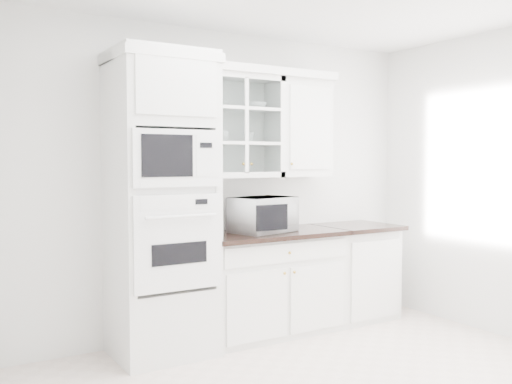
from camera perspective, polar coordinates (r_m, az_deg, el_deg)
room_shell at (r=4.06m, az=5.81°, el=6.39°), size 4.00×3.50×2.70m
oven_column at (r=4.56m, az=-9.42°, el=-1.28°), size 0.76×0.68×2.40m
base_cabinet_run at (r=5.17m, az=1.31°, el=-8.98°), size 1.32×0.67×0.92m
extra_base_cabinet at (r=5.76m, az=9.78°, el=-7.75°), size 0.72×0.67×0.92m
upper_cabinet_glass at (r=5.05m, az=-1.92°, el=6.58°), size 0.80×0.33×0.90m
upper_cabinet_solid at (r=5.41m, az=4.35°, el=6.34°), size 0.55×0.33×0.90m
crown_molding at (r=5.03m, az=-2.85°, el=12.15°), size 2.14×0.38×0.07m
countertop_microwave at (r=5.02m, az=0.60°, el=-2.26°), size 0.62×0.56×0.31m
bowl_a at (r=4.97m, az=-4.23°, el=8.75°), size 0.21×0.21×0.05m
bowl_b at (r=5.16m, az=-0.02°, el=8.61°), size 0.23×0.23×0.06m
cup_a at (r=4.99m, az=-3.44°, el=5.55°), size 0.15×0.15×0.09m
cup_b at (r=5.09m, az=-0.75°, el=5.48°), size 0.12×0.12×0.09m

